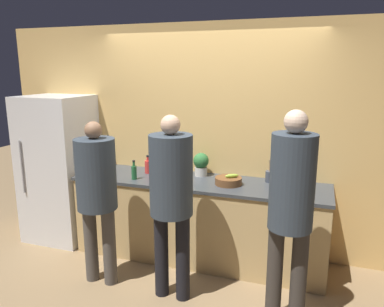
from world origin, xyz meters
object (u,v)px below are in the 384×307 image
Objects in this scene: fruit_bowl at (229,181)px; cup_red at (284,182)px; person_center at (171,190)px; bottle_green at (134,172)px; potted_plant at (201,163)px; refrigerator at (60,168)px; utensil_crock at (270,176)px; person_left at (97,188)px; person_right at (291,202)px; bottle_red at (148,166)px.

fruit_bowl is 0.57m from cup_red.
person_center reaches higher than bottle_green.
potted_plant is at bearing 174.32° from cup_red.
cup_red is (2.71, 0.11, 0.06)m from refrigerator.
potted_plant reaches higher than utensil_crock.
utensil_crock is 2.59× the size of cup_red.
person_left is at bearing -146.00° from fruit_bowl.
person_right is at bearing -74.66° from utensil_crock.
cup_red is at bearing 27.96° from person_left.
person_left is 0.95× the size of person_center.
person_center is 8.05× the size of bottle_red.
potted_plant is (0.74, 0.98, 0.06)m from person_left.
person_right is 1.50m from potted_plant.
fruit_bowl is at bearing 65.82° from person_center.
refrigerator is 6.33× the size of fruit_bowl.
fruit_bowl is at bearing 8.23° from bottle_green.
bottle_red is (0.04, 0.28, -0.00)m from bottle_green.
person_left is at bearing -146.96° from utensil_crock.
bottle_green is 2.32× the size of cup_red.
person_right is 6.40× the size of fruit_bowl.
bottle_green is (-1.03, -0.15, 0.04)m from fruit_bowl.
bottle_green reaches higher than cup_red.
person_right is 1.85m from bottle_green.
refrigerator reaches higher than cup_red.
refrigerator is 1.04× the size of person_center.
bottle_green is at bearing 81.85° from person_left.
person_right is at bearing -3.82° from person_center.
person_left reaches higher than potted_plant.
refrigerator is 2.98m from person_right.
bottle_green is at bearing -169.84° from cup_red.
utensil_crock is at bearing 4.34° from bottle_red.
person_right reaches higher than refrigerator.
person_center is 0.99m from potted_plant.
utensil_crock is (-0.29, 1.06, -0.11)m from person_right.
refrigerator is 1.98m from person_center.
person_center reaches higher than potted_plant.
cup_red is (0.90, 0.90, -0.09)m from person_center.
person_center is 1.24m from utensil_crock.
bottle_green reaches higher than bottle_red.
person_center is 0.92m from bottle_green.
person_left is (1.04, -0.78, 0.10)m from refrigerator.
person_left is 17.52× the size of cup_red.
potted_plant is at bearing 30.02° from bottle_green.
fruit_bowl is at bearing 34.00° from person_left.
person_center is at bearing -23.45° from refrigerator.
person_right is at bearing -81.96° from cup_red.
person_left is 1.23m from potted_plant.
person_left is at bearing -36.77° from refrigerator.
fruit_bowl is 3.04× the size of cup_red.
refrigerator is 2.56m from utensil_crock.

